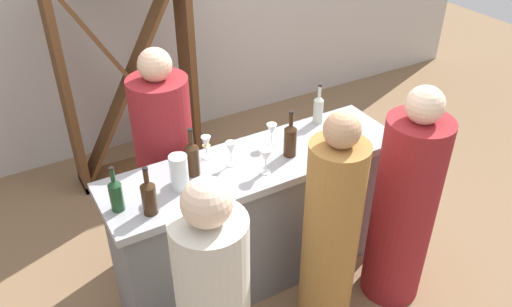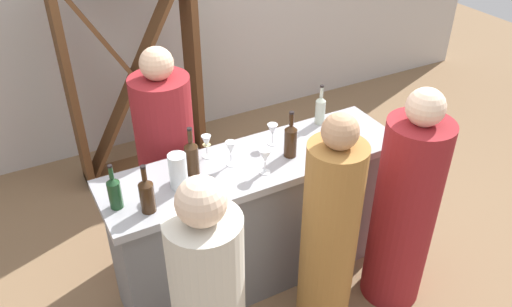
{
  "view_description": "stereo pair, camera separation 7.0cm",
  "coord_description": "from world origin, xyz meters",
  "px_view_note": "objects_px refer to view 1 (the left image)",
  "views": [
    {
      "loc": [
        -1.3,
        -2.27,
        2.76
      ],
      "look_at": [
        0.0,
        0.0,
        1.03
      ],
      "focal_mm": 36.35,
      "sensor_mm": 36.0,
      "label": 1
    },
    {
      "loc": [
        -1.23,
        -2.3,
        2.76
      ],
      "look_at": [
        0.0,
        0.0,
        1.03
      ],
      "focal_mm": 36.35,
      "sensor_mm": 36.0,
      "label": 2
    }
  ],
  "objects_px": {
    "wine_bottle_rightmost_clear_pale": "(318,108)",
    "wine_glass_far_center": "(206,144)",
    "wine_bottle_second_left_amber_brown": "(149,196)",
    "wine_rack": "(129,78)",
    "wine_glass_near_center": "(339,124)",
    "person_center_guest": "(331,238)",
    "person_server_behind": "(167,167)",
    "person_right_guest": "(404,208)",
    "wine_bottle_second_right_amber_brown": "(290,139)",
    "wine_bottle_leftmost_olive_green": "(116,194)",
    "wine_glass_near_right": "(231,149)",
    "wine_glass_far_left": "(272,130)",
    "water_pitcher": "(179,172)",
    "wine_bottle_center_amber_brown": "(192,157)",
    "wine_glass_near_left": "(266,156)"
  },
  "relations": [
    {
      "from": "wine_rack",
      "to": "wine_glass_near_center",
      "type": "xyz_separation_m",
      "value": [
        0.86,
        -1.68,
        0.17
      ]
    },
    {
      "from": "wine_glass_near_right",
      "to": "wine_bottle_center_amber_brown",
      "type": "bearing_deg",
      "value": 173.13
    },
    {
      "from": "wine_glass_near_right",
      "to": "wine_glass_far_left",
      "type": "xyz_separation_m",
      "value": [
        0.33,
        0.08,
        -0.01
      ]
    },
    {
      "from": "wine_bottle_leftmost_olive_green",
      "to": "wine_rack",
      "type": "bearing_deg",
      "value": 70.26
    },
    {
      "from": "wine_glass_far_left",
      "to": "wine_glass_near_center",
      "type": "bearing_deg",
      "value": -19.79
    },
    {
      "from": "wine_glass_far_left",
      "to": "water_pitcher",
      "type": "height_order",
      "value": "water_pitcher"
    },
    {
      "from": "wine_bottle_second_left_amber_brown",
      "to": "wine_bottle_second_right_amber_brown",
      "type": "xyz_separation_m",
      "value": [
        0.94,
        0.1,
        0.01
      ]
    },
    {
      "from": "wine_bottle_rightmost_clear_pale",
      "to": "water_pitcher",
      "type": "relative_size",
      "value": 1.34
    },
    {
      "from": "wine_bottle_second_right_amber_brown",
      "to": "wine_bottle_center_amber_brown",
      "type": "bearing_deg",
      "value": 169.53
    },
    {
      "from": "wine_bottle_rightmost_clear_pale",
      "to": "wine_glass_far_left",
      "type": "xyz_separation_m",
      "value": [
        -0.42,
        -0.08,
        -0.01
      ]
    },
    {
      "from": "wine_bottle_second_left_amber_brown",
      "to": "wine_glass_far_left",
      "type": "xyz_separation_m",
      "value": [
        0.91,
        0.26,
        -0.01
      ]
    },
    {
      "from": "wine_bottle_leftmost_olive_green",
      "to": "wine_bottle_rightmost_clear_pale",
      "type": "xyz_separation_m",
      "value": [
        1.47,
        0.23,
        0.0
      ]
    },
    {
      "from": "wine_bottle_center_amber_brown",
      "to": "wine_rack",
      "type": "bearing_deg",
      "value": 85.5
    },
    {
      "from": "wine_bottle_leftmost_olive_green",
      "to": "person_right_guest",
      "type": "bearing_deg",
      "value": -18.02
    },
    {
      "from": "wine_glass_far_left",
      "to": "water_pitcher",
      "type": "xyz_separation_m",
      "value": [
        -0.69,
        -0.14,
        0.01
      ]
    },
    {
      "from": "wine_bottle_second_left_amber_brown",
      "to": "wine_glass_far_center",
      "type": "relative_size",
      "value": 1.95
    },
    {
      "from": "wine_bottle_center_amber_brown",
      "to": "wine_glass_near_center",
      "type": "xyz_separation_m",
      "value": [
        0.98,
        -0.09,
        -0.01
      ]
    },
    {
      "from": "wine_bottle_rightmost_clear_pale",
      "to": "wine_glass_far_center",
      "type": "height_order",
      "value": "wine_bottle_rightmost_clear_pale"
    },
    {
      "from": "wine_bottle_second_right_amber_brown",
      "to": "person_right_guest",
      "type": "height_order",
      "value": "person_right_guest"
    },
    {
      "from": "wine_bottle_second_left_amber_brown",
      "to": "wine_bottle_rightmost_clear_pale",
      "type": "xyz_separation_m",
      "value": [
        1.32,
        0.34,
        -0.0
      ]
    },
    {
      "from": "wine_rack",
      "to": "wine_glass_far_center",
      "type": "height_order",
      "value": "wine_rack"
    },
    {
      "from": "wine_glass_far_center",
      "to": "person_server_behind",
      "type": "relative_size",
      "value": 0.09
    },
    {
      "from": "wine_rack",
      "to": "wine_glass_far_center",
      "type": "distance_m",
      "value": 1.48
    },
    {
      "from": "wine_glass_near_left",
      "to": "person_center_guest",
      "type": "xyz_separation_m",
      "value": [
        0.19,
        -0.42,
        -0.38
      ]
    },
    {
      "from": "wine_bottle_leftmost_olive_green",
      "to": "person_right_guest",
      "type": "xyz_separation_m",
      "value": [
        1.61,
        -0.52,
        -0.38
      ]
    },
    {
      "from": "wine_glass_near_center",
      "to": "person_center_guest",
      "type": "xyz_separation_m",
      "value": [
        -0.42,
        -0.53,
        -0.37
      ]
    },
    {
      "from": "wine_bottle_second_right_amber_brown",
      "to": "wine_bottle_rightmost_clear_pale",
      "type": "distance_m",
      "value": 0.46
    },
    {
      "from": "wine_bottle_center_amber_brown",
      "to": "wine_glass_far_center",
      "type": "relative_size",
      "value": 2.06
    },
    {
      "from": "person_right_guest",
      "to": "wine_bottle_leftmost_olive_green",
      "type": "bearing_deg",
      "value": 63.5
    },
    {
      "from": "wine_bottle_rightmost_clear_pale",
      "to": "wine_glass_far_center",
      "type": "xyz_separation_m",
      "value": [
        -0.84,
        -0.02,
        -0.01
      ]
    },
    {
      "from": "wine_rack",
      "to": "person_right_guest",
      "type": "height_order",
      "value": "wine_rack"
    },
    {
      "from": "wine_bottle_second_right_amber_brown",
      "to": "wine_glass_near_center",
      "type": "height_order",
      "value": "wine_bottle_second_right_amber_brown"
    },
    {
      "from": "wine_bottle_rightmost_clear_pale",
      "to": "person_server_behind",
      "type": "height_order",
      "value": "person_server_behind"
    },
    {
      "from": "wine_glass_near_left",
      "to": "water_pitcher",
      "type": "height_order",
      "value": "water_pitcher"
    },
    {
      "from": "wine_bottle_center_amber_brown",
      "to": "wine_glass_near_center",
      "type": "height_order",
      "value": "wine_bottle_center_amber_brown"
    },
    {
      "from": "wine_glass_far_left",
      "to": "wine_bottle_second_right_amber_brown",
      "type": "bearing_deg",
      "value": -79.43
    },
    {
      "from": "wine_bottle_rightmost_clear_pale",
      "to": "person_center_guest",
      "type": "bearing_deg",
      "value": -119.18
    },
    {
      "from": "wine_bottle_second_right_amber_brown",
      "to": "person_right_guest",
      "type": "xyz_separation_m",
      "value": [
        0.53,
        -0.51,
        -0.4
      ]
    },
    {
      "from": "wine_bottle_second_right_amber_brown",
      "to": "person_right_guest",
      "type": "relative_size",
      "value": 0.2
    },
    {
      "from": "wine_rack",
      "to": "wine_bottle_rightmost_clear_pale",
      "type": "height_order",
      "value": "wine_rack"
    },
    {
      "from": "wine_bottle_second_left_amber_brown",
      "to": "wine_glass_far_left",
      "type": "bearing_deg",
      "value": 16.22
    },
    {
      "from": "wine_bottle_leftmost_olive_green",
      "to": "person_right_guest",
      "type": "relative_size",
      "value": 0.18
    },
    {
      "from": "wine_glass_near_right",
      "to": "person_center_guest",
      "type": "bearing_deg",
      "value": -60.88
    },
    {
      "from": "wine_glass_far_left",
      "to": "wine_glass_far_center",
      "type": "height_order",
      "value": "wine_glass_far_center"
    },
    {
      "from": "wine_bottle_leftmost_olive_green",
      "to": "wine_bottle_center_amber_brown",
      "type": "relative_size",
      "value": 0.89
    },
    {
      "from": "wine_glass_near_left",
      "to": "wine_glass_far_left",
      "type": "height_order",
      "value": "wine_glass_near_left"
    },
    {
      "from": "wine_bottle_rightmost_clear_pale",
      "to": "wine_glass_near_right",
      "type": "relative_size",
      "value": 1.75
    },
    {
      "from": "person_right_guest",
      "to": "wine_bottle_second_right_amber_brown",
      "type": "bearing_deg",
      "value": 37.62
    },
    {
      "from": "wine_bottle_center_amber_brown",
      "to": "person_server_behind",
      "type": "xyz_separation_m",
      "value": [
        0.0,
        0.49,
        -0.37
      ]
    },
    {
      "from": "wine_glass_far_center",
      "to": "person_center_guest",
      "type": "relative_size",
      "value": 0.1
    }
  ]
}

